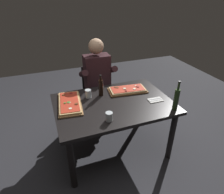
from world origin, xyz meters
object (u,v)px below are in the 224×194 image
dining_table (113,109)px  diner_chair (97,90)px  tumbler_far_side (88,94)px  seated_diner (98,78)px  pizza_rectangular_front (128,90)px  tumbler_near_camera (109,117)px  wine_bottle_dark (176,99)px  oil_bottle_amber (101,87)px  pizza_rectangular_left (70,103)px

dining_table → diner_chair: bearing=87.9°
tumbler_far_side → seated_diner: bearing=60.8°
pizza_rectangular_front → tumbler_near_camera: (-0.45, -0.53, 0.03)m
wine_bottle_dark → tumbler_far_side: 1.05m
tumbler_near_camera → tumbler_far_side: bearing=98.5°
wine_bottle_dark → oil_bottle_amber: 0.92m
pizza_rectangular_left → oil_bottle_amber: oil_bottle_amber is taller
oil_bottle_amber → tumbler_far_side: oil_bottle_amber is taller
pizza_rectangular_left → pizza_rectangular_front: bearing=4.7°
pizza_rectangular_left → seated_diner: size_ratio=0.43×
oil_bottle_amber → tumbler_far_side: 0.18m
dining_table → wine_bottle_dark: (0.60, -0.38, 0.23)m
pizza_rectangular_front → diner_chair: (-0.25, 0.65, -0.27)m
tumbler_far_side → diner_chair: bearing=65.7°
pizza_rectangular_left → oil_bottle_amber: bearing=11.2°
pizza_rectangular_front → pizza_rectangular_left: (-0.78, -0.06, -0.00)m
dining_table → pizza_rectangular_front: size_ratio=2.64×
seated_diner → tumbler_far_side: bearing=-119.2°
pizza_rectangular_left → tumbler_near_camera: bearing=-54.4°
pizza_rectangular_front → wine_bottle_dark: bearing=-61.8°
tumbler_far_side → oil_bottle_amber: bearing=-1.1°
wine_bottle_dark → oil_bottle_amber: size_ratio=1.26×
oil_bottle_amber → tumbler_near_camera: (-0.09, -0.55, -0.06)m
dining_table → pizza_rectangular_front: bearing=36.5°
diner_chair → seated_diner: seated_diner is taller
pizza_rectangular_front → dining_table: bearing=-143.5°
pizza_rectangular_left → diner_chair: bearing=53.2°
pizza_rectangular_front → pizza_rectangular_left: size_ratio=0.92×
diner_chair → seated_diner: (-0.00, -0.12, 0.26)m
pizza_rectangular_left → seated_diner: (0.53, 0.59, -0.02)m
tumbler_near_camera → wine_bottle_dark: bearing=-4.7°
oil_bottle_amber → tumbler_far_side: bearing=178.9°
dining_table → seated_diner: seated_diner is taller
oil_bottle_amber → seated_diner: (0.12, 0.51, -0.11)m
wine_bottle_dark → diner_chair: (-0.57, 1.24, -0.39)m
pizza_rectangular_left → tumbler_far_side: size_ratio=5.47×
dining_table → tumbler_far_side: bearing=137.9°
pizza_rectangular_left → wine_bottle_dark: (1.10, -0.53, 0.12)m
pizza_rectangular_front → pizza_rectangular_left: bearing=-175.3°
wine_bottle_dark → seated_diner: size_ratio=0.27×
tumbler_near_camera → seated_diner: 1.08m
pizza_rectangular_front → wine_bottle_dark: size_ratio=1.50×
pizza_rectangular_front → seated_diner: seated_diner is taller
tumbler_near_camera → seated_diner: size_ratio=0.07×
seated_diner → wine_bottle_dark: bearing=-63.1°
diner_chair → seated_diner: size_ratio=0.65×
tumbler_far_side → pizza_rectangular_left: bearing=-161.1°
wine_bottle_dark → seated_diner: seated_diner is taller
pizza_rectangular_front → tumbler_far_side: tumbler_far_side is taller
pizza_rectangular_front → seated_diner: size_ratio=0.40×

